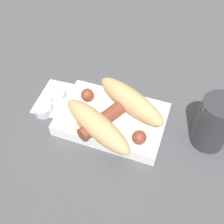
# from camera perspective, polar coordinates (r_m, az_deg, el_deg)

# --- Properties ---
(ground_plane) EXTENTS (3.00, 3.00, 0.00)m
(ground_plane) POSITION_cam_1_polar(r_m,az_deg,el_deg) (0.65, 0.00, -2.27)
(ground_plane) COLOR #4C4C51
(food_tray) EXTENTS (0.24, 0.15, 0.03)m
(food_tray) POSITION_cam_1_polar(r_m,az_deg,el_deg) (0.64, 0.00, -1.44)
(food_tray) COLOR white
(food_tray) RESTS_ON ground_plane
(bread_roll) EXTENTS (0.23, 0.22, 0.05)m
(bread_roll) POSITION_cam_1_polar(r_m,az_deg,el_deg) (0.60, 0.50, -0.12)
(bread_roll) COLOR tan
(bread_roll) RESTS_ON food_tray
(sausage) EXTENTS (0.18, 0.16, 0.03)m
(sausage) POSITION_cam_1_polar(r_m,az_deg,el_deg) (0.61, -0.06, -0.58)
(sausage) COLOR brown
(sausage) RESTS_ON food_tray
(pickled_veggies) EXTENTS (0.06, 0.08, 0.00)m
(pickled_veggies) POSITION_cam_1_polar(r_m,az_deg,el_deg) (0.62, -5.35, -1.86)
(pickled_veggies) COLOR #F99E4C
(pickled_veggies) RESTS_ON food_tray
(napkin) EXTENTS (0.12, 0.12, 0.00)m
(napkin) POSITION_cam_1_polar(r_m,az_deg,el_deg) (0.71, -10.10, 2.46)
(napkin) COLOR white
(napkin) RESTS_ON ground_plane
(condiment_cup_near) EXTENTS (0.04, 0.04, 0.02)m
(condiment_cup_near) POSITION_cam_1_polar(r_m,az_deg,el_deg) (0.71, -11.12, 3.31)
(condiment_cup_near) COLOR silver
(condiment_cup_near) RESTS_ON ground_plane
(condiment_cup_far) EXTENTS (0.04, 0.04, 0.02)m
(condiment_cup_far) POSITION_cam_1_polar(r_m,az_deg,el_deg) (0.68, -13.80, 0.41)
(condiment_cup_far) COLOR silver
(condiment_cup_far) RESTS_ON ground_plane
(drink_glass) EXTENTS (0.07, 0.07, 0.12)m
(drink_glass) POSITION_cam_1_polar(r_m,az_deg,el_deg) (0.61, 20.03, -2.13)
(drink_glass) COLOR #333338
(drink_glass) RESTS_ON ground_plane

